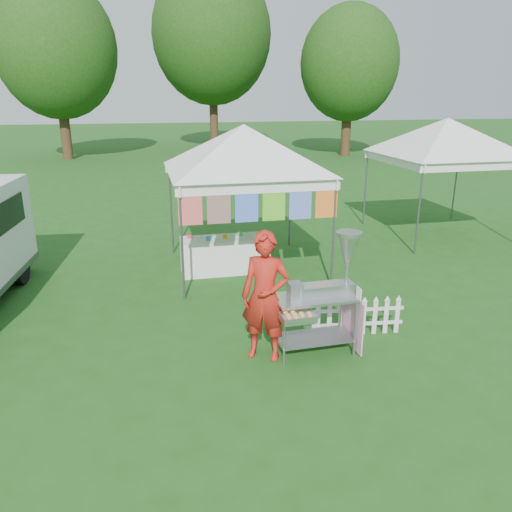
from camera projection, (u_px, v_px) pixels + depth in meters
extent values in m
plane|color=#1E4E16|center=(292.00, 343.00, 7.49)|extent=(120.00, 120.00, 0.00)
cylinder|color=#59595E|center=(182.00, 244.00, 8.79)|extent=(0.04, 0.04, 2.10)
cylinder|color=#59595E|center=(333.00, 234.00, 9.40)|extent=(0.04, 0.04, 2.10)
cylinder|color=#59595E|center=(171.00, 209.00, 11.42)|extent=(0.04, 0.04, 2.10)
cylinder|color=#59595E|center=(290.00, 203.00, 12.03)|extent=(0.04, 0.04, 2.10)
cube|color=white|center=(260.00, 187.00, 8.80)|extent=(3.00, 0.03, 0.22)
cube|color=white|center=(232.00, 166.00, 11.43)|extent=(3.00, 0.03, 0.22)
pyramid|color=white|center=(244.00, 124.00, 9.80)|extent=(4.24, 4.24, 0.90)
cylinder|color=#59595E|center=(260.00, 183.00, 8.77)|extent=(3.00, 0.03, 0.03)
cube|color=#C6187B|center=(190.00, 206.00, 8.61)|extent=(0.42, 0.01, 0.70)
cube|color=orange|center=(219.00, 204.00, 8.72)|extent=(0.42, 0.01, 0.70)
cube|color=#1B2EDF|center=(247.00, 203.00, 8.83)|extent=(0.42, 0.01, 0.70)
cube|color=#1D9819|center=(274.00, 202.00, 8.93)|extent=(0.42, 0.01, 0.70)
cube|color=purple|center=(300.00, 200.00, 9.04)|extent=(0.42, 0.01, 0.70)
cube|color=#FA2B1B|center=(326.00, 199.00, 9.15)|extent=(0.42, 0.01, 0.70)
cylinder|color=#59595E|center=(419.00, 210.00, 11.35)|extent=(0.04, 0.04, 2.10)
cylinder|color=#59595E|center=(366.00, 188.00, 13.98)|extent=(0.04, 0.04, 2.10)
cylinder|color=#59595E|center=(455.00, 184.00, 14.59)|extent=(0.04, 0.04, 2.10)
cube|color=white|center=(479.00, 166.00, 11.36)|extent=(3.00, 0.03, 0.22)
cube|color=white|center=(415.00, 152.00, 13.99)|extent=(3.00, 0.03, 0.22)
pyramid|color=white|center=(448.00, 118.00, 12.37)|extent=(4.24, 4.24, 0.90)
cylinder|color=#59595E|center=(480.00, 162.00, 11.34)|extent=(3.00, 0.03, 0.03)
cylinder|color=#332612|center=(65.00, 123.00, 27.82)|extent=(0.56, 0.56, 3.96)
ellipsoid|color=#295A19|center=(56.00, 49.00, 26.62)|extent=(6.40, 6.40, 7.36)
cylinder|color=#332612|center=(214.00, 111.00, 33.31)|extent=(0.56, 0.56, 4.84)
ellipsoid|color=#295A19|center=(212.00, 35.00, 31.84)|extent=(7.60, 7.60, 8.74)
cylinder|color=#332612|center=(346.00, 126.00, 29.46)|extent=(0.56, 0.56, 3.52)
ellipsoid|color=#295A19|center=(350.00, 63.00, 28.39)|extent=(5.60, 5.60, 6.44)
cylinder|color=gray|center=(284.00, 337.00, 6.76)|extent=(0.04, 0.04, 0.86)
cylinder|color=gray|center=(355.00, 328.00, 7.01)|extent=(0.04, 0.04, 0.86)
cylinder|color=gray|center=(275.00, 322.00, 7.20)|extent=(0.04, 0.04, 0.86)
cylinder|color=gray|center=(342.00, 315.00, 7.44)|extent=(0.04, 0.04, 0.86)
cube|color=gray|center=(314.00, 337.00, 7.16)|extent=(1.10, 0.57, 0.01)
cube|color=#B7B7BC|center=(315.00, 297.00, 6.97)|extent=(1.16, 0.60, 0.04)
cube|color=#B7B7BC|center=(326.00, 289.00, 7.03)|extent=(0.82, 0.26, 0.14)
cube|color=gray|center=(295.00, 290.00, 6.91)|extent=(0.20, 0.21, 0.21)
cylinder|color=gray|center=(347.00, 265.00, 6.99)|extent=(0.05, 0.05, 0.86)
cone|color=#B7B7BC|center=(348.00, 248.00, 6.92)|extent=(0.35, 0.35, 0.38)
cylinder|color=#B7B7BC|center=(349.00, 234.00, 6.85)|extent=(0.37, 0.37, 0.06)
cube|color=#B7B7BC|center=(298.00, 317.00, 6.58)|extent=(0.46, 0.30, 0.10)
cube|color=#E298BA|center=(352.00, 321.00, 7.24)|extent=(0.04, 0.72, 0.77)
cube|color=white|center=(359.00, 293.00, 6.81)|extent=(0.02, 0.13, 0.17)
imported|color=#B42016|center=(265.00, 296.00, 6.85)|extent=(0.80, 0.70, 1.84)
cylinder|color=black|center=(19.00, 268.00, 9.74)|extent=(0.28, 0.68, 0.66)
cube|color=silver|center=(318.00, 320.00, 7.61)|extent=(0.07, 0.03, 0.56)
cube|color=silver|center=(329.00, 320.00, 7.63)|extent=(0.07, 0.03, 0.56)
cube|color=silver|center=(341.00, 319.00, 7.65)|extent=(0.07, 0.03, 0.56)
cube|color=silver|center=(352.00, 318.00, 7.67)|extent=(0.07, 0.03, 0.56)
cube|color=silver|center=(363.00, 318.00, 7.69)|extent=(0.07, 0.03, 0.56)
cube|color=silver|center=(375.00, 317.00, 7.71)|extent=(0.07, 0.03, 0.56)
cube|color=silver|center=(386.00, 317.00, 7.73)|extent=(0.07, 0.03, 0.56)
cube|color=silver|center=(397.00, 316.00, 7.75)|extent=(0.07, 0.03, 0.56)
cube|color=silver|center=(357.00, 324.00, 7.71)|extent=(1.43, 0.18, 0.05)
cube|color=silver|center=(358.00, 310.00, 7.64)|extent=(1.43, 0.18, 0.05)
cube|color=white|center=(225.00, 255.00, 10.42)|extent=(1.80, 0.70, 0.73)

